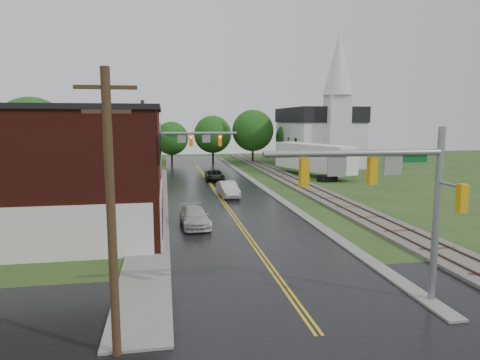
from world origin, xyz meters
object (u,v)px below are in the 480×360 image
object	(u,v)px
utility_pole_a	(111,211)
utility_pole_b	(144,154)
traffic_signal_near	(389,184)
tree_left_b	(34,138)
brick_building	(46,173)
church	(320,130)
pickup_white	(195,217)
semi_trailer	(313,157)
traffic_signal_far	(183,147)
suv_dark	(215,176)
sedan_silver	(228,189)
tree_left_c	(90,145)
tree_left_e	(137,140)
utility_pole_c	(152,141)

from	to	relation	value
utility_pole_a	utility_pole_b	size ratio (longest dim) A/B	1.00
traffic_signal_near	utility_pole_a	size ratio (longest dim) A/B	0.82
utility_pole_b	tree_left_b	size ratio (longest dim) A/B	0.93
brick_building	utility_pole_a	world-z (taller)	utility_pole_a
church	utility_pole_a	size ratio (longest dim) A/B	2.22
pickup_white	semi_trailer	distance (m)	30.17
traffic_signal_far	suv_dark	distance (m)	13.05
brick_building	pickup_white	size ratio (longest dim) A/B	3.09
brick_building	semi_trailer	bearing A→B (deg)	43.93
church	suv_dark	size ratio (longest dim) A/B	4.30
utility_pole_a	sedan_silver	bearing A→B (deg)	74.44
traffic_signal_far	sedan_silver	world-z (taller)	traffic_signal_far
tree_left_b	suv_dark	xyz separation A→B (m)	(18.65, 6.65, -5.07)
tree_left_b	semi_trailer	size ratio (longest dim) A/B	0.69
tree_left_c	pickup_white	distance (m)	26.21
tree_left_c	suv_dark	xyz separation A→B (m)	(14.65, -1.35, -3.87)
traffic_signal_far	tree_left_e	world-z (taller)	tree_left_e
sedan_silver	traffic_signal_far	bearing A→B (deg)	-179.55
tree_left_e	semi_trailer	xyz separation A→B (m)	(23.12, -5.12, -2.32)
utility_pole_a	sedan_silver	distance (m)	28.61
utility_pole_a	tree_left_b	distance (m)	33.77
sedan_silver	semi_trailer	bearing A→B (deg)	41.46
tree_left_e	utility_pole_c	bearing A→B (deg)	-42.84
tree_left_c	suv_dark	size ratio (longest dim) A/B	1.64
church	tree_left_b	xyz separation A→B (m)	(-37.85, -21.84, -0.12)
tree_left_e	semi_trailer	world-z (taller)	tree_left_e
utility_pole_c	tree_left_b	xyz separation A→B (m)	(-11.05, -12.10, 1.00)
utility_pole_b	semi_trailer	xyz separation A→B (m)	(21.07, 18.78, -2.23)
traffic_signal_near	pickup_white	world-z (taller)	traffic_signal_near
brick_building	traffic_signal_near	world-z (taller)	brick_building
utility_pole_b	church	bearing A→B (deg)	49.82
utility_pole_a	suv_dark	size ratio (longest dim) A/B	1.93
church	traffic_signal_far	world-z (taller)	church
suv_dark	pickup_white	bearing A→B (deg)	-99.07
utility_pole_a	utility_pole_b	distance (m)	22.00
traffic_signal_far	tree_left_c	size ratio (longest dim) A/B	0.96
traffic_signal_near	tree_left_c	distance (m)	41.67
brick_building	traffic_signal_near	xyz separation A→B (m)	(15.96, -13.00, 0.82)
tree_left_e	suv_dark	bearing A→B (deg)	-37.29
pickup_white	tree_left_b	bearing A→B (deg)	129.40
suv_dark	sedan_silver	bearing A→B (deg)	-88.90
utility_pole_b	tree_left_c	xyz separation A→B (m)	(-7.05, 17.90, -0.21)
traffic_signal_near	tree_left_e	distance (m)	45.59
traffic_signal_far	tree_left_b	distance (m)	15.21
church	traffic_signal_far	xyz separation A→B (m)	(-23.47, -26.74, -0.86)
brick_building	traffic_signal_far	world-z (taller)	brick_building
traffic_signal_near	utility_pole_a	xyz separation A→B (m)	(-10.27, -2.00, -0.25)
utility_pole_a	pickup_white	distance (m)	17.13
tree_left_b	sedan_silver	size ratio (longest dim) A/B	2.12
pickup_white	traffic_signal_far	bearing A→B (deg)	87.71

